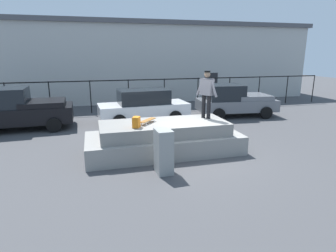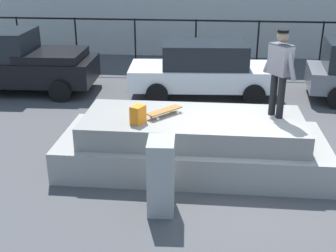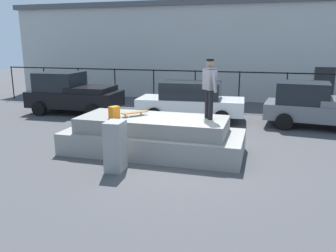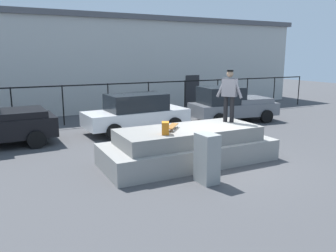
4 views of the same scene
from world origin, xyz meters
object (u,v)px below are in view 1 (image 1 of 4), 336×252
skateboard (148,120)px  car_white_sedan_mid (144,105)px  skateboarder (207,91)px  backpack (136,122)px  car_grey_pickup_far (234,100)px  utility_box (164,152)px  car_black_pickup_near (20,109)px

skateboard → car_white_sedan_mid: size_ratio=0.16×
skateboarder → car_white_sedan_mid: (-1.49, 4.51, -1.24)m
backpack → car_grey_pickup_far: bearing=155.7°
car_grey_pickup_far → backpack: bearing=-140.0°
backpack → car_grey_pickup_far: car_grey_pickup_far is taller
utility_box → backpack: bearing=112.0°
skateboarder → car_white_sedan_mid: 4.91m
car_white_sedan_mid → car_black_pickup_near: bearing=-179.9°
skateboarder → car_black_pickup_near: 8.52m
car_black_pickup_near → car_white_sedan_mid: bearing=0.1°
car_white_sedan_mid → car_grey_pickup_far: car_grey_pickup_far is taller
backpack → car_white_sedan_mid: car_white_sedan_mid is taller
car_black_pickup_near → utility_box: car_black_pickup_near is taller
skateboarder → utility_box: skateboarder is taller
car_grey_pickup_far → skateboard: bearing=-140.5°
skateboard → backpack: bearing=-134.7°
skateboarder → car_grey_pickup_far: bearing=52.0°
backpack → car_white_sedan_mid: size_ratio=0.08×
backpack → car_black_pickup_near: car_black_pickup_near is taller
skateboarder → car_black_pickup_near: (-7.14, 4.50, -1.14)m
backpack → car_grey_pickup_far: 8.09m
car_black_pickup_near → backpack: bearing=-49.0°
backpack → car_black_pickup_near: (-4.49, 5.16, -0.32)m
skateboarder → car_grey_pickup_far: size_ratio=0.39×
backpack → skateboarder: bearing=129.7°
skateboarder → backpack: size_ratio=4.87×
skateboard → car_grey_pickup_far: (5.74, 4.73, -0.31)m
skateboarder → car_black_pickup_near: skateboarder is taller
car_white_sedan_mid → backpack: bearing=-102.7°
car_white_sedan_mid → utility_box: 6.45m
backpack → car_black_pickup_near: size_ratio=0.08×
car_black_pickup_near → car_grey_pickup_far: car_black_pickup_near is taller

